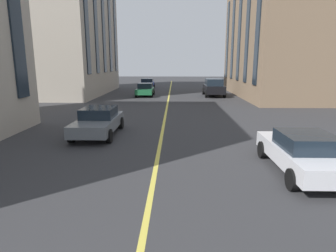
% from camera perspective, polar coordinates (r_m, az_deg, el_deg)
% --- Properties ---
extents(lane_centre_line, '(80.00, 0.16, 0.01)m').
position_cam_1_polar(lane_centre_line, '(17.75, -0.77, 0.75)').
color(lane_centre_line, '#D8C64C').
rests_on(lane_centre_line, ground_plane).
extents(car_black_oncoming, '(4.70, 2.14, 1.88)m').
position_cam_1_polar(car_black_oncoming, '(32.25, 9.01, 7.59)').
color(car_black_oncoming, black).
rests_on(car_black_oncoming, ground_plane).
extents(car_blue_parked_a, '(4.40, 1.95, 1.37)m').
position_cam_1_polar(car_blue_parked_a, '(41.83, -4.13, 8.42)').
color(car_blue_parked_a, navy).
rests_on(car_blue_parked_a, ground_plane).
extents(car_green_near, '(3.90, 1.89, 1.40)m').
position_cam_1_polar(car_green_near, '(31.92, -4.54, 7.17)').
color(car_green_near, '#1E6038').
rests_on(car_green_near, ground_plane).
extents(car_white_mid, '(4.40, 1.95, 1.37)m').
position_cam_1_polar(car_white_mid, '(10.54, 25.13, -4.70)').
color(car_white_mid, silver).
rests_on(car_white_mid, ground_plane).
extents(car_grey_parked_b, '(4.40, 1.95, 1.37)m').
position_cam_1_polar(car_grey_parked_b, '(14.96, -13.58, 0.93)').
color(car_grey_parked_b, slate).
rests_on(car_grey_parked_b, ground_plane).
extents(building_left_near, '(16.14, 9.58, 17.88)m').
position_cam_1_polar(building_left_near, '(36.79, -20.43, 20.04)').
color(building_left_near, '#A89E8E').
rests_on(building_left_near, ground_plane).
extents(building_right_near, '(17.61, 11.03, 12.32)m').
position_cam_1_polar(building_right_near, '(34.50, 23.16, 15.72)').
color(building_right_near, '#846B51').
rests_on(building_right_near, ground_plane).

